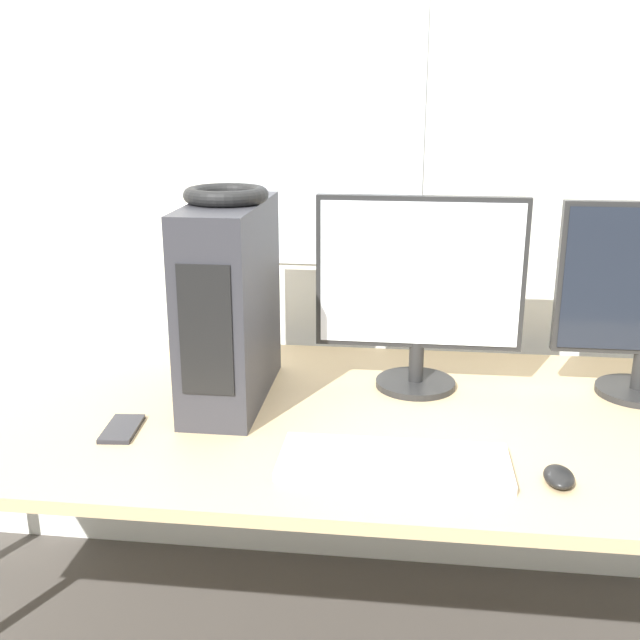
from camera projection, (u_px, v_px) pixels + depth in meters
name	position (u px, v px, depth m)	size (l,w,h in m)	color
wall_back	(359.00, 142.00, 2.13)	(8.00, 0.07, 2.70)	silver
desk	(337.00, 427.00, 1.75)	(2.55, 0.92, 0.78)	tan
pc_tower	(230.00, 303.00, 1.76)	(0.16, 0.43, 0.47)	#2D2D33
headphones	(226.00, 195.00, 1.68)	(0.19, 0.19, 0.04)	black
monitor_main	(419.00, 286.00, 1.81)	(0.50, 0.20, 0.48)	black
keyboard	(394.00, 462.00, 1.48)	(0.45, 0.18, 0.02)	silver
mouse	(559.00, 477.00, 1.41)	(0.06, 0.09, 0.03)	black
cell_phone	(122.00, 429.00, 1.64)	(0.08, 0.14, 0.01)	#232328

